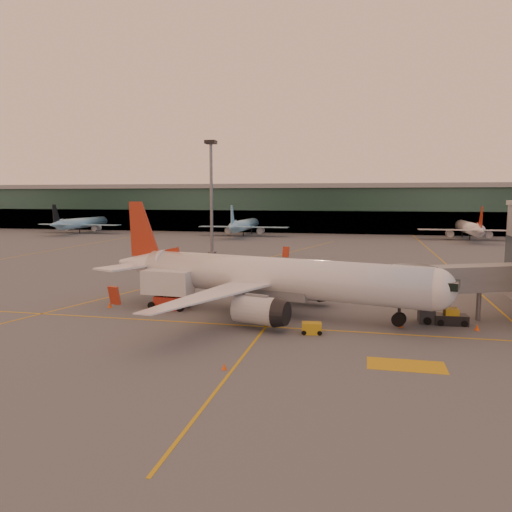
% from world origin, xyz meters
% --- Properties ---
extents(ground, '(600.00, 600.00, 0.00)m').
position_xyz_m(ground, '(0.00, 0.00, 0.00)').
color(ground, '#4C4F54').
rests_on(ground, ground).
extents(taxi_markings, '(100.12, 173.00, 0.01)m').
position_xyz_m(taxi_markings, '(-7.32, 44.49, 0.01)').
color(taxi_markings, '#C79512').
rests_on(taxi_markings, ground).
extents(terminal, '(400.00, 20.00, 17.60)m').
position_xyz_m(terminal, '(0.00, 141.79, 8.76)').
color(terminal, '#19382D').
rests_on(terminal, ground).
extents(mast_west_near, '(2.40, 2.40, 25.60)m').
position_xyz_m(mast_west_near, '(-20.00, 66.00, 14.86)').
color(mast_west_near, slate).
rests_on(mast_west_near, ground).
extents(distant_aircraft_row, '(290.00, 34.00, 13.00)m').
position_xyz_m(distant_aircraft_row, '(-21.00, 118.00, 0.00)').
color(distant_aircraft_row, '#8CC9EA').
rests_on(distant_aircraft_row, ground).
extents(main_airplane, '(40.74, 37.11, 12.46)m').
position_xyz_m(main_airplane, '(3.70, 10.74, 4.05)').
color(main_airplane, white).
rests_on(main_airplane, ground).
extents(jet_bridge, '(18.89, 10.77, 6.07)m').
position_xyz_m(jet_bridge, '(27.71, 13.16, 4.19)').
color(jet_bridge, slate).
rests_on(jet_bridge, ground).
extents(catering_truck, '(5.96, 3.03, 4.49)m').
position_xyz_m(catering_truck, '(-7.92, 10.79, 2.55)').
color(catering_truck, '#9E2416').
rests_on(catering_truck, ground).
extents(gpu_cart, '(2.04, 1.39, 1.11)m').
position_xyz_m(gpu_cart, '(9.80, 3.35, 0.54)').
color(gpu_cart, gold).
rests_on(gpu_cart, ground).
extents(pushback_tug, '(3.32, 1.91, 1.67)m').
position_xyz_m(pushback_tug, '(23.42, 10.01, 0.68)').
color(pushback_tug, black).
rests_on(pushback_tug, ground).
extents(cone_nose, '(0.47, 0.47, 0.60)m').
position_xyz_m(cone_nose, '(25.60, 8.19, 0.29)').
color(cone_nose, '#FF530D').
rests_on(cone_nose, ground).
extents(cone_tail, '(0.49, 0.49, 0.63)m').
position_xyz_m(cone_tail, '(-14.84, 9.56, 0.30)').
color(cone_tail, '#FF530D').
rests_on(cone_tail, ground).
extents(cone_wing_right, '(0.40, 0.40, 0.51)m').
position_xyz_m(cone_wing_right, '(4.37, -7.99, 0.25)').
color(cone_wing_right, '#FF530D').
rests_on(cone_wing_right, ground).
extents(cone_wing_left, '(0.38, 0.38, 0.49)m').
position_xyz_m(cone_wing_left, '(2.49, 26.52, 0.24)').
color(cone_wing_left, '#FF530D').
rests_on(cone_wing_left, ground).
extents(cone_fwd, '(0.48, 0.48, 0.61)m').
position_xyz_m(cone_fwd, '(18.32, 7.79, 0.29)').
color(cone_fwd, '#FF530D').
rests_on(cone_fwd, ground).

